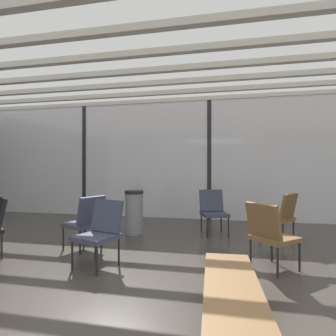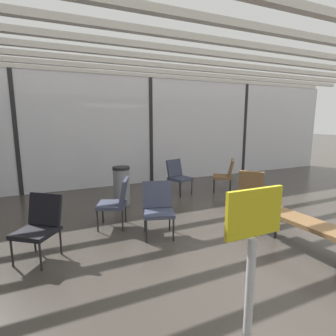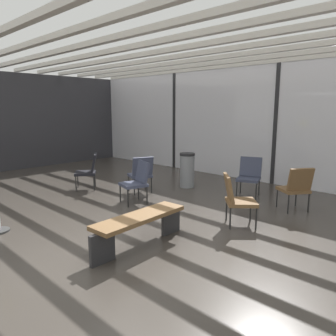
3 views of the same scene
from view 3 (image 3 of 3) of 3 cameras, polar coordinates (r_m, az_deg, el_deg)
name	(u,v)px [view 3 (image 3 of 3)]	position (r m, az deg, el deg)	size (l,w,h in m)	color
ground_plane	(113,241)	(4.96, -9.74, -12.74)	(60.00, 60.00, 0.00)	#38332D
glass_curtain_wall	(276,125)	(8.72, 18.65, 7.24)	(14.00, 0.08, 3.06)	silver
window_mullion_0	(175,121)	(10.68, 1.25, 8.29)	(0.10, 0.12, 3.06)	black
window_mullion_1	(276,125)	(8.72, 18.65, 7.24)	(0.10, 0.12, 3.06)	black
side_wall_left_panels	(21,122)	(11.48, -24.67, 7.50)	(0.10, 11.20, 3.06)	#2D2D33
ceiling_slats	(196,40)	(6.00, 5.05, 21.69)	(13.72, 6.72, 0.10)	beige
lounge_chair_0	(249,174)	(7.43, 14.26, -1.09)	(0.63, 0.66, 0.87)	#33384C
lounge_chair_1	(296,186)	(6.58, 21.80, -3.01)	(0.71, 0.70, 0.87)	brown
lounge_chair_2	(236,197)	(5.51, 12.02, -5.02)	(0.71, 0.71, 0.87)	brown
lounge_chair_3	(141,172)	(7.47, -4.81, -0.74)	(0.67, 0.64, 0.87)	#33384C
lounge_chair_4	(137,180)	(6.69, -5.51, -2.07)	(0.61, 0.64, 0.87)	#33384C
lounge_chair_5	(89,169)	(8.05, -13.89, -0.20)	(0.70, 0.71, 0.87)	black
waiting_bench	(140,222)	(4.62, -4.99, -9.59)	(0.47, 1.70, 0.47)	brown
trash_bin	(187,170)	(8.04, 3.42, -0.36)	(0.38, 0.38, 0.86)	slate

